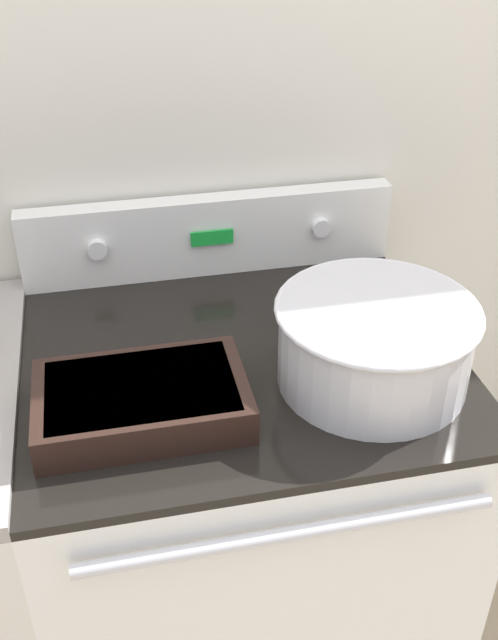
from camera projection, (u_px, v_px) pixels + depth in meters
kitchen_wall at (202, 126)px, 1.54m from camera, size 8.00×0.05×2.50m
stove_range at (242, 528)px, 1.64m from camera, size 0.80×0.73×0.94m
control_panel at (210, 235)px, 1.61m from camera, size 0.80×0.07×0.17m
mixing_bowl at (375, 340)px, 1.27m from camera, size 0.35×0.35×0.15m
casserole_dish at (142, 399)px, 1.22m from camera, size 0.34×0.22×0.06m
ladle at (438, 319)px, 1.43m from camera, size 0.07×0.26×0.07m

